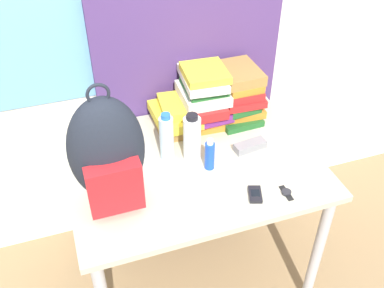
% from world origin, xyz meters
% --- Properties ---
extents(wall_back, '(6.00, 0.06, 2.50)m').
position_xyz_m(wall_back, '(-0.00, 0.92, 1.25)').
color(wall_back, silver).
rests_on(wall_back, ground_plane).
extents(curtain_blue, '(0.94, 0.04, 2.50)m').
position_xyz_m(curtain_blue, '(0.14, 0.87, 1.25)').
color(curtain_blue, '#4C336B').
rests_on(curtain_blue, ground_plane).
extents(desk, '(1.10, 0.84, 0.77)m').
position_xyz_m(desk, '(0.00, 0.42, 0.67)').
color(desk, '#B7B299').
rests_on(desk, ground_plane).
extents(backpack, '(0.29, 0.25, 0.52)m').
position_xyz_m(backpack, '(-0.37, 0.32, 0.99)').
color(backpack, '#1E232D').
rests_on(backpack, desk).
extents(book_stack_left, '(0.21, 0.27, 0.14)m').
position_xyz_m(book_stack_left, '(0.01, 0.69, 0.83)').
color(book_stack_left, olive).
rests_on(book_stack_left, desk).
extents(book_stack_center, '(0.23, 0.30, 0.30)m').
position_xyz_m(book_stack_center, '(0.15, 0.69, 0.92)').
color(book_stack_center, orange).
rests_on(book_stack_center, desk).
extents(book_stack_right, '(0.24, 0.28, 0.26)m').
position_xyz_m(book_stack_right, '(0.33, 0.68, 0.89)').
color(book_stack_right, '#1E5623').
rests_on(book_stack_right, desk).
extents(water_bottle, '(0.06, 0.06, 0.23)m').
position_xyz_m(water_bottle, '(-0.09, 0.48, 0.88)').
color(water_bottle, silver).
rests_on(water_bottle, desk).
extents(sports_bottle, '(0.08, 0.08, 0.23)m').
position_xyz_m(sports_bottle, '(0.01, 0.45, 0.87)').
color(sports_bottle, white).
rests_on(sports_bottle, desk).
extents(sunscreen_bottle, '(0.04, 0.04, 0.15)m').
position_xyz_m(sunscreen_bottle, '(0.06, 0.36, 0.84)').
color(sunscreen_bottle, blue).
rests_on(sunscreen_bottle, desk).
extents(cell_phone, '(0.08, 0.10, 0.02)m').
position_xyz_m(cell_phone, '(0.17, 0.13, 0.77)').
color(cell_phone, black).
rests_on(cell_phone, desk).
extents(sunglasses_case, '(0.16, 0.07, 0.04)m').
position_xyz_m(sunglasses_case, '(0.28, 0.42, 0.78)').
color(sunglasses_case, gray).
rests_on(sunglasses_case, desk).
extents(wristwatch, '(0.04, 0.09, 0.01)m').
position_xyz_m(wristwatch, '(0.30, 0.10, 0.77)').
color(wristwatch, black).
rests_on(wristwatch, desk).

